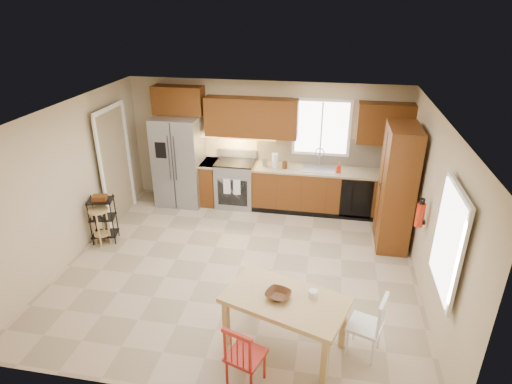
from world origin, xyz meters
The scene contains 33 objects.
floor centered at (0.00, 0.00, 0.00)m, with size 5.50×5.50×0.00m, color tan.
ceiling centered at (0.00, 0.00, 2.50)m, with size 5.50×5.00×0.02m, color silver.
wall_back centered at (0.00, 2.50, 1.25)m, with size 5.50×0.02×2.50m, color #CCB793.
wall_front centered at (0.00, -2.50, 1.25)m, with size 5.50×0.02×2.50m, color #CCB793.
wall_left centered at (-2.75, 0.00, 1.25)m, with size 0.02×5.00×2.50m, color #CCB793.
wall_right centered at (2.75, 0.00, 1.25)m, with size 0.02×5.00×2.50m, color #CCB793.
refrigerator centered at (-1.70, 2.12, 0.91)m, with size 0.92×0.75×1.82m, color gray.
range_stove centered at (-0.55, 2.19, 0.46)m, with size 0.76×0.63×0.92m, color gray.
base_cabinet_narrow centered at (-1.10, 2.20, 0.45)m, with size 0.30×0.60×0.90m, color #632D12.
base_cabinet_run centered at (1.29, 2.20, 0.45)m, with size 2.92×0.60×0.90m, color #632D12.
dishwasher centered at (1.85, 1.91, 0.45)m, with size 0.60×0.02×0.78m, color black.
backsplash centered at (1.29, 2.48, 1.18)m, with size 2.92×0.03×0.55m, color beige.
upper_over_fridge centered at (-1.70, 2.33, 2.10)m, with size 1.00×0.35×0.55m, color #5E320F.
upper_left_block centered at (-0.25, 2.33, 1.83)m, with size 1.80×0.35×0.75m, color #5E320F.
upper_right_block centered at (2.25, 2.33, 1.83)m, with size 1.00×0.35×0.75m, color #5E320F.
window_back centered at (1.10, 2.48, 1.65)m, with size 1.12×0.04×1.12m, color white.
sink centered at (1.10, 2.20, 0.86)m, with size 0.62×0.46×0.16m, color gray.
undercab_glow centered at (-0.55, 2.30, 1.43)m, with size 1.60×0.30×0.01m, color #FFBF66.
soap_bottle centered at (1.48, 2.10, 1.00)m, with size 0.09×0.09×0.19m, color red.
paper_towel centered at (0.25, 2.15, 1.04)m, with size 0.12×0.12×0.28m, color white.
canister_steel centered at (0.05, 2.15, 0.99)m, with size 0.11×0.11×0.18m, color gray.
canister_wood centered at (0.45, 2.12, 0.97)m, with size 0.10×0.10×0.14m, color #4F2B15.
pantry centered at (2.43, 1.20, 1.05)m, with size 0.50×0.95×2.10m, color #632D12.
fire_extinguisher centered at (2.63, 0.15, 1.10)m, with size 0.12×0.12×0.36m, color red.
window_right centered at (2.68, -1.15, 1.45)m, with size 0.04×1.02×1.32m, color white.
doorway centered at (-2.67, 1.30, 1.05)m, with size 0.04×0.95×2.10m, color #8C7A59.
dining_table centered at (0.90, -1.55, 0.35)m, with size 1.43×0.81×0.70m, color tan, non-canonical shape.
chair_red centered at (0.55, -2.20, 0.42)m, with size 0.39×0.39×0.84m, color #AE261A, non-canonical shape.
chair_white centered at (1.85, -1.50, 0.42)m, with size 0.39×0.39×0.84m, color white, non-canonical shape.
table_bowl centered at (0.81, -1.55, 0.71)m, with size 0.29×0.29×0.07m, color #4F2B15.
table_jar centered at (1.22, -1.46, 0.73)m, with size 0.10×0.10×0.11m, color white.
bar_stool centered at (-2.50, 0.25, 0.34)m, with size 0.33×0.33×0.67m, color tan, non-canonical shape.
utility_cart centered at (-2.50, 0.36, 0.42)m, with size 0.42×0.32×0.83m, color black, non-canonical shape.
Camera 1 is at (1.28, -5.60, 3.96)m, focal length 30.00 mm.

